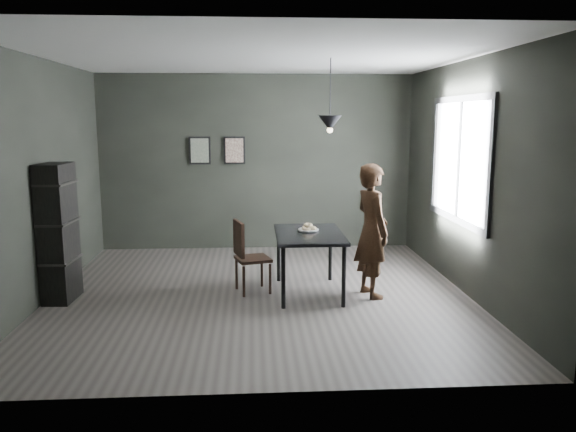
{
  "coord_description": "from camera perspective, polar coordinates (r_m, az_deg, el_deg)",
  "views": [
    {
      "loc": [
        -0.08,
        -6.57,
        2.11
      ],
      "look_at": [
        0.35,
        0.05,
        0.95
      ],
      "focal_mm": 35.0,
      "sensor_mm": 36.0,
      "label": 1
    }
  ],
  "objects": [
    {
      "name": "pendant_lamp",
      "position": [
        6.73,
        4.28,
        9.39
      ],
      "size": [
        0.28,
        0.28,
        0.86
      ],
      "color": "black",
      "rests_on": "ground"
    },
    {
      "name": "white_plate",
      "position": [
        6.86,
        2.07,
        -1.46
      ],
      "size": [
        0.23,
        0.23,
        0.01
      ],
      "primitive_type": "cylinder",
      "color": "silver",
      "rests_on": "cafe_table"
    },
    {
      "name": "ground",
      "position": [
        6.9,
        -2.9,
        -7.9
      ],
      "size": [
        5.0,
        5.0,
        0.0
      ],
      "primitive_type": "plane",
      "color": "#35302D",
      "rests_on": "ground"
    },
    {
      "name": "shelf_unit",
      "position": [
        7.0,
        -22.31,
        -1.59
      ],
      "size": [
        0.33,
        0.55,
        1.6
      ],
      "primitive_type": "cube",
      "rotation": [
        0.0,
        0.0,
        -0.05
      ],
      "color": "black",
      "rests_on": "ground"
    },
    {
      "name": "ceiling",
      "position": [
        6.6,
        -3.12,
        15.91
      ],
      "size": [
        5.0,
        5.0,
        0.02
      ],
      "color": "silver",
      "rests_on": "ground"
    },
    {
      "name": "woman",
      "position": [
        6.71,
        8.51,
        -1.48
      ],
      "size": [
        0.52,
        0.66,
        1.59
      ],
      "primitive_type": "imported",
      "rotation": [
        0.0,
        0.0,
        1.83
      ],
      "color": "black",
      "rests_on": "ground"
    },
    {
      "name": "cafe_table",
      "position": [
        6.76,
        2.15,
        -2.38
      ],
      "size": [
        0.8,
        1.2,
        0.75
      ],
      "color": "black",
      "rests_on": "ground"
    },
    {
      "name": "donut_pile",
      "position": [
        6.86,
        2.07,
        -1.17
      ],
      "size": [
        0.19,
        0.19,
        0.09
      ],
      "rotation": [
        0.0,
        0.0,
        -0.11
      ],
      "color": "#F7E8C0",
      "rests_on": "white_plate"
    },
    {
      "name": "back_wall",
      "position": [
        9.09,
        -3.22,
        5.44
      ],
      "size": [
        5.0,
        0.1,
        2.8
      ],
      "primitive_type": "cube",
      "color": "black",
      "rests_on": "ground"
    },
    {
      "name": "framed_print_left",
      "position": [
        9.09,
        -8.95,
        6.59
      ],
      "size": [
        0.34,
        0.04,
        0.44
      ],
      "color": "black",
      "rests_on": "ground"
    },
    {
      "name": "framed_print_right",
      "position": [
        9.05,
        -5.46,
        6.66
      ],
      "size": [
        0.34,
        0.04,
        0.44
      ],
      "color": "black",
      "rests_on": "ground"
    },
    {
      "name": "window_assembly",
      "position": [
        7.25,
        16.99,
        5.46
      ],
      "size": [
        0.04,
        1.96,
        1.56
      ],
      "color": "white",
      "rests_on": "ground"
    },
    {
      "name": "wood_chair",
      "position": [
        6.84,
        -4.23,
        -3.66
      ],
      "size": [
        0.48,
        0.48,
        0.89
      ],
      "rotation": [
        0.0,
        0.0,
        0.29
      ],
      "color": "black",
      "rests_on": "ground"
    }
  ]
}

